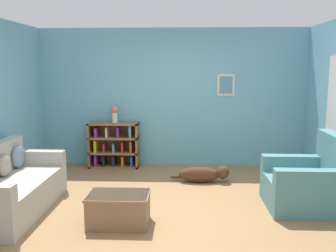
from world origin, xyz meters
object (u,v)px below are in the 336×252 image
bookshelf (114,145)px  dog (203,174)px  coffee_table (119,208)px  vase (115,113)px  couch (9,188)px  recliner_chair (309,183)px

bookshelf → dog: (1.65, -0.91, -0.28)m
coffee_table → vase: size_ratio=2.33×
dog → vase: size_ratio=3.07×
couch → bookshelf: 2.49m
bookshelf → recliner_chair: 3.59m
couch → dog: 2.95m
bookshelf → dog: 1.90m
vase → couch: bearing=-113.0°
bookshelf → couch: bearing=-112.3°
recliner_chair → dog: bearing=142.3°
couch → bookshelf: size_ratio=1.95×
bookshelf → coffee_table: bearing=-78.2°
dog → coffee_table: bearing=-122.5°
recliner_chair → vase: 3.63m
dog → vase: bearing=151.2°
couch → vase: 2.59m
couch → recliner_chair: 3.97m
bookshelf → recliner_chair: recliner_chair is taller
couch → dog: bearing=28.3°
couch → bookshelf: couch is taller
recliner_chair → dog: size_ratio=1.03×
recliner_chair → vase: bearing=146.9°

